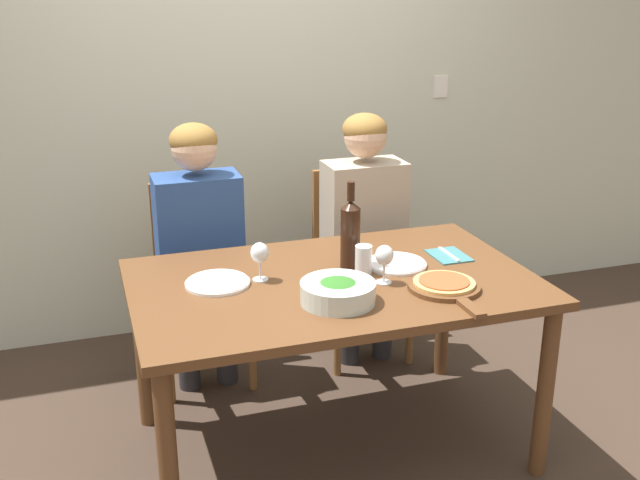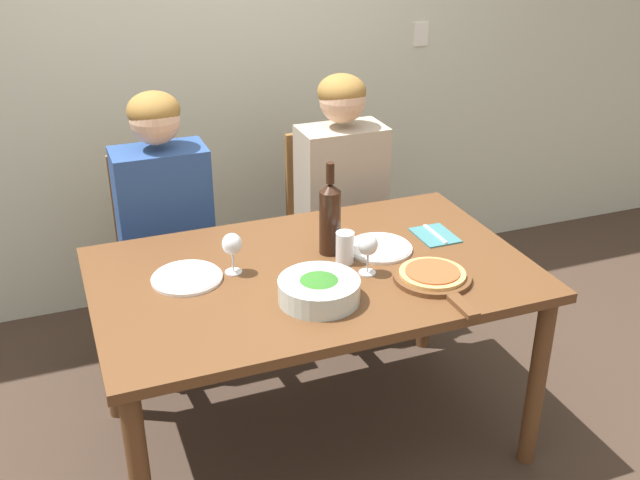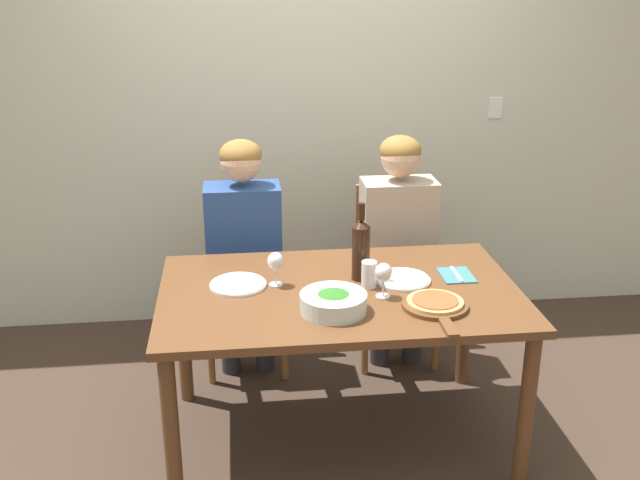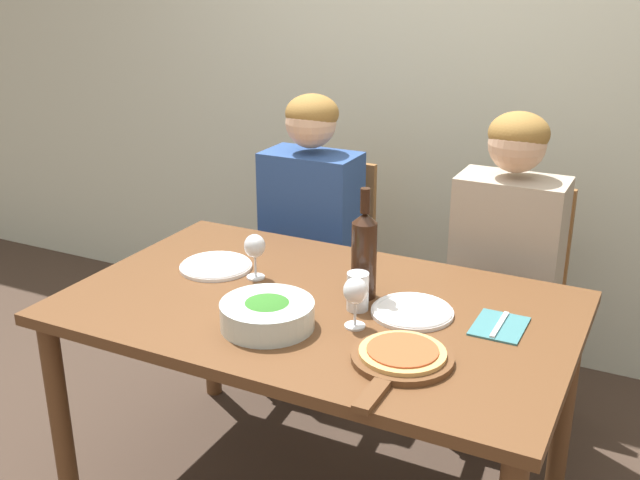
# 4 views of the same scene
# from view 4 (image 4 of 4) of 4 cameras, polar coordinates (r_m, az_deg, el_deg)

# --- Properties ---
(back_wall) EXTENTS (10.00, 0.06, 2.70)m
(back_wall) POSITION_cam_4_polar(r_m,az_deg,el_deg) (3.35, 10.68, 13.89)
(back_wall) COLOR beige
(back_wall) RESTS_ON ground
(dining_table) EXTENTS (1.53, 0.95, 0.74)m
(dining_table) POSITION_cam_4_polar(r_m,az_deg,el_deg) (2.32, -0.18, -6.70)
(dining_table) COLOR brown
(dining_table) RESTS_ON ground
(chair_left) EXTENTS (0.42, 0.42, 0.93)m
(chair_left) POSITION_cam_4_polar(r_m,az_deg,el_deg) (3.20, 0.12, -1.71)
(chair_left) COLOR brown
(chair_left) RESTS_ON ground
(chair_right) EXTENTS (0.42, 0.42, 0.93)m
(chair_right) POSITION_cam_4_polar(r_m,az_deg,el_deg) (2.96, 14.13, -4.30)
(chair_right) COLOR brown
(chair_right) RESTS_ON ground
(person_woman) EXTENTS (0.47, 0.51, 1.24)m
(person_woman) POSITION_cam_4_polar(r_m,az_deg,el_deg) (3.02, -0.81, 1.83)
(person_woman) COLOR #28282D
(person_woman) RESTS_ON ground
(person_man) EXTENTS (0.47, 0.51, 1.24)m
(person_man) POSITION_cam_4_polar(r_m,az_deg,el_deg) (2.77, 14.03, -0.61)
(person_man) COLOR #28282D
(person_man) RESTS_ON ground
(wine_bottle) EXTENTS (0.08, 0.08, 0.35)m
(wine_bottle) POSITION_cam_4_polar(r_m,az_deg,el_deg) (2.27, 3.38, -1.02)
(wine_bottle) COLOR black
(wine_bottle) RESTS_ON dining_table
(broccoli_bowl) EXTENTS (0.27, 0.27, 0.08)m
(broccoli_bowl) POSITION_cam_4_polar(r_m,az_deg,el_deg) (2.13, -4.04, -5.65)
(broccoli_bowl) COLOR silver
(broccoli_bowl) RESTS_ON dining_table
(dinner_plate_left) EXTENTS (0.24, 0.24, 0.02)m
(dinner_plate_left) POSITION_cam_4_polar(r_m,az_deg,el_deg) (2.55, -7.94, -1.96)
(dinner_plate_left) COLOR white
(dinner_plate_left) RESTS_ON dining_table
(dinner_plate_right) EXTENTS (0.24, 0.24, 0.02)m
(dinner_plate_right) POSITION_cam_4_polar(r_m,az_deg,el_deg) (2.22, 7.04, -5.40)
(dinner_plate_right) COLOR white
(dinner_plate_right) RESTS_ON dining_table
(pizza_on_board) EXTENTS (0.27, 0.41, 0.04)m
(pizza_on_board) POSITION_cam_4_polar(r_m,az_deg,el_deg) (1.96, 6.19, -8.88)
(pizza_on_board) COLOR brown
(pizza_on_board) RESTS_ON dining_table
(wine_glass_left) EXTENTS (0.07, 0.07, 0.15)m
(wine_glass_left) POSITION_cam_4_polar(r_m,az_deg,el_deg) (2.42, -4.99, -0.62)
(wine_glass_left) COLOR silver
(wine_glass_left) RESTS_ON dining_table
(wine_glass_right) EXTENTS (0.07, 0.07, 0.15)m
(wine_glass_right) POSITION_cam_4_polar(r_m,az_deg,el_deg) (2.09, 2.71, -4.07)
(wine_glass_right) COLOR silver
(wine_glass_right) RESTS_ON dining_table
(water_tumbler) EXTENTS (0.07, 0.07, 0.12)m
(water_tumbler) POSITION_cam_4_polar(r_m,az_deg,el_deg) (2.22, 2.89, -3.93)
(water_tumbler) COLOR silver
(water_tumbler) RESTS_ON dining_table
(fork_on_napkin) EXTENTS (0.14, 0.18, 0.01)m
(fork_on_napkin) POSITION_cam_4_polar(r_m,az_deg,el_deg) (2.19, 13.51, -6.39)
(fork_on_napkin) COLOR #387075
(fork_on_napkin) RESTS_ON dining_table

